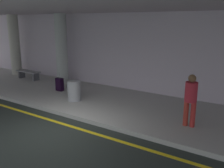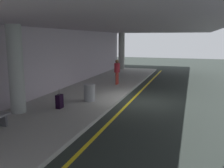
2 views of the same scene
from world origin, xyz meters
name	(u,v)px [view 1 (image 1 of 2)]	position (x,y,z in m)	size (l,w,h in m)	color
ground_plane	(55,130)	(0.00, 0.00, 0.00)	(60.00, 60.00, 0.00)	#262C29
sidewalk	(110,103)	(0.00, 3.10, 0.07)	(26.00, 4.20, 0.15)	#A5A59F
lane_stripe_yellow	(66,125)	(0.00, 0.50, 0.00)	(26.00, 0.14, 0.01)	yellow
support_column_left_mid	(15,45)	(-8.00, 4.44, 1.97)	(0.62, 0.62, 3.65)	#ABA99C
support_column_center	(62,49)	(-4.00, 4.44, 1.97)	(0.62, 0.62, 3.65)	#A0A6A3
ceiling_overhang	(102,6)	(0.00, 2.60, 3.95)	(28.00, 13.20, 0.30)	#9B8C99
terminal_back_wall	(136,54)	(0.00, 5.35, 1.90)	(26.00, 0.30, 3.80)	#B8ADBB
traveler_with_luggage	(191,97)	(3.55, 2.36, 1.11)	(0.38, 0.38, 1.68)	maroon
suitcase_upright_primary	(60,84)	(-2.91, 3.10, 0.46)	(0.36, 0.22, 0.90)	black
bench_metal	(28,73)	(-6.21, 3.90, 0.50)	(1.60, 0.50, 0.48)	slate
trash_bin_steel	(74,91)	(-1.28, 2.34, 0.57)	(0.56, 0.56, 0.85)	gray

